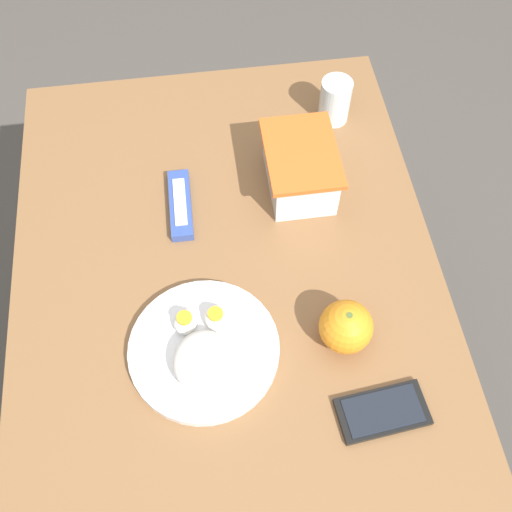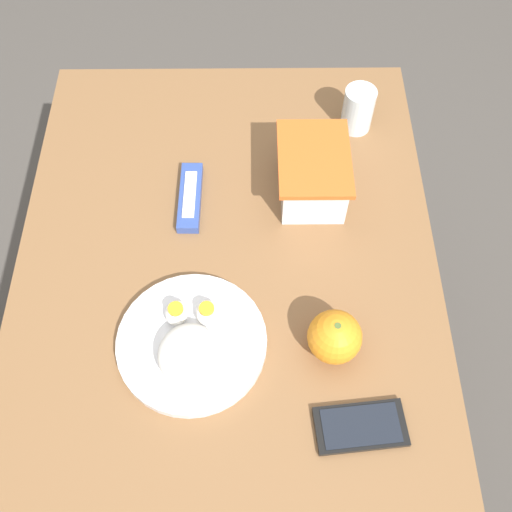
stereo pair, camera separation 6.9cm
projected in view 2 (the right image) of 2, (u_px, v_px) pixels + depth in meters
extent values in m
plane|color=#4C4742|center=(237.00, 409.00, 1.67)|extent=(10.00, 10.00, 0.00)
cube|color=brown|center=(227.00, 290.00, 1.05)|extent=(1.08, 0.75, 0.03)
cylinder|color=brown|center=(116.00, 193.00, 1.61)|extent=(0.05, 0.05, 0.71)
cylinder|color=brown|center=(354.00, 192.00, 1.62)|extent=(0.05, 0.05, 0.71)
cube|color=white|center=(312.00, 175.00, 1.11)|extent=(0.16, 0.11, 0.09)
cube|color=#CCBC84|center=(311.00, 182.00, 1.12)|extent=(0.15, 0.11, 0.05)
cube|color=orange|center=(314.00, 158.00, 1.07)|extent=(0.18, 0.13, 0.01)
ellipsoid|color=tan|center=(304.00, 157.00, 1.13)|extent=(0.06, 0.05, 0.02)
ellipsoid|color=tan|center=(320.00, 195.00, 1.09)|extent=(0.06, 0.04, 0.02)
sphere|color=orange|center=(335.00, 337.00, 0.94)|extent=(0.09, 0.09, 0.09)
cylinder|color=#4C662D|center=(338.00, 326.00, 0.91)|extent=(0.01, 0.01, 0.00)
cylinder|color=white|center=(192.00, 342.00, 0.97)|extent=(0.24, 0.24, 0.02)
ellipsoid|color=white|center=(189.00, 354.00, 0.93)|extent=(0.10, 0.10, 0.05)
ellipsoid|color=white|center=(177.00, 313.00, 0.98)|extent=(0.05, 0.04, 0.03)
cylinder|color=#F4A823|center=(176.00, 309.00, 0.96)|extent=(0.03, 0.03, 0.01)
ellipsoid|color=white|center=(207.00, 312.00, 0.98)|extent=(0.05, 0.04, 0.03)
cylinder|color=#F4A823|center=(207.00, 309.00, 0.97)|extent=(0.03, 0.03, 0.01)
cube|color=#334C9E|center=(190.00, 197.00, 1.12)|extent=(0.15, 0.04, 0.02)
cube|color=white|center=(190.00, 194.00, 1.12)|extent=(0.11, 0.02, 0.00)
cube|color=black|center=(360.00, 427.00, 0.91)|extent=(0.08, 0.14, 0.01)
cube|color=black|center=(361.00, 426.00, 0.90)|extent=(0.07, 0.12, 0.00)
cylinder|color=silver|center=(358.00, 109.00, 1.19)|extent=(0.06, 0.06, 0.09)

